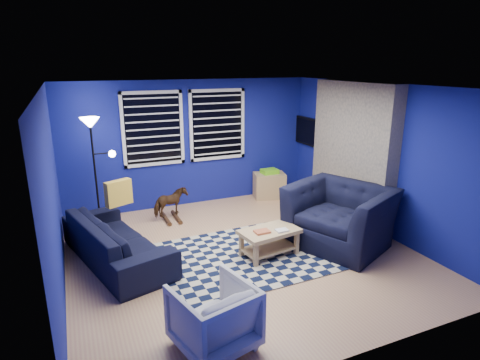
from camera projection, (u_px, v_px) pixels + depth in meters
The scene contains 18 objects.
floor at pixel (242, 253), 6.15m from camera, with size 5.00×5.00×0.00m, color tan.
ceiling at pixel (242, 86), 5.44m from camera, with size 5.00×5.00×0.00m, color white.
wall_back at pixel (191, 144), 8.00m from camera, with size 5.00×5.00×0.00m, color navy.
wall_left at pixel (53, 197), 4.84m from camera, with size 5.00×5.00×0.00m, color navy.
wall_right at pixel (377, 159), 6.75m from camera, with size 5.00×5.00×0.00m, color navy.
fireplace at pixel (351, 156), 7.16m from camera, with size 0.65×2.00×2.50m.
window_left at pixel (153, 129), 7.57m from camera, with size 1.17×0.06×1.42m.
window_right at pixel (218, 125), 8.07m from camera, with size 1.17×0.06×1.42m.
tv at pixel (310, 132), 8.45m from camera, with size 0.07×1.00×0.58m.
rug at pixel (240, 257), 6.01m from camera, with size 2.50×2.00×0.02m, color black.
sofa at pixel (116, 240), 5.84m from camera, with size 0.88×2.24×0.65m, color black.
armchair_big at pixel (340, 216), 6.32m from camera, with size 1.28×1.47×0.96m, color black.
armchair_bent at pixel (214, 317), 4.05m from camera, with size 0.74×0.76×0.70m, color gray.
rocking_horse at pixel (171, 203), 7.36m from camera, with size 0.63×0.29×0.53m, color #462616.
coffee_table at pixel (269, 237), 5.99m from camera, with size 0.94×0.63×0.44m.
cabinet at pixel (269, 185), 8.61m from camera, with size 0.73×0.57×0.63m.
floor_lamp at pixel (93, 138), 6.77m from camera, with size 0.53×0.32×1.93m.
throw_pillow at pixel (118, 193), 6.25m from camera, with size 0.42×0.13×0.40m, color yellow.
Camera 1 is at (-2.25, -5.11, 2.82)m, focal length 30.00 mm.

